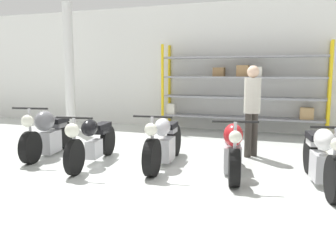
% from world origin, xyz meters
% --- Properties ---
extents(ground_plane, '(30.00, 30.00, 0.00)m').
position_xyz_m(ground_plane, '(0.00, 0.00, 0.00)').
color(ground_plane, silver).
extents(back_wall, '(30.00, 0.08, 3.60)m').
position_xyz_m(back_wall, '(0.00, 4.75, 1.80)').
color(back_wall, white).
rests_on(back_wall, ground_plane).
extents(shelving_rack, '(4.48, 0.63, 2.43)m').
position_xyz_m(shelving_rack, '(0.62, 4.38, 1.24)').
color(shelving_rack, yellow).
rests_on(shelving_rack, ground_plane).
extents(support_pillar, '(0.28, 0.28, 3.60)m').
position_xyz_m(support_pillar, '(-4.15, 3.27, 1.80)').
color(support_pillar, silver).
rests_on(support_pillar, ground_plane).
extents(motorcycle_grey, '(0.74, 1.95, 1.03)m').
position_xyz_m(motorcycle_grey, '(-2.49, 0.17, 0.45)').
color(motorcycle_grey, black).
rests_on(motorcycle_grey, ground_plane).
extents(motorcycle_black, '(0.65, 2.10, 0.96)m').
position_xyz_m(motorcycle_black, '(-1.27, -0.13, 0.45)').
color(motorcycle_black, black).
rests_on(motorcycle_black, ground_plane).
extents(motorcycle_silver, '(0.65, 2.15, 0.98)m').
position_xyz_m(motorcycle_silver, '(-0.03, 0.29, 0.42)').
color(motorcycle_silver, black).
rests_on(motorcycle_silver, ground_plane).
extents(motorcycle_red, '(0.79, 1.92, 0.98)m').
position_xyz_m(motorcycle_red, '(1.23, 0.14, 0.40)').
color(motorcycle_red, black).
rests_on(motorcycle_red, ground_plane).
extents(motorcycle_white, '(0.71, 2.06, 0.99)m').
position_xyz_m(motorcycle_white, '(2.58, -0.04, 0.45)').
color(motorcycle_white, black).
rests_on(motorcycle_white, ground_plane).
extents(person_browsing, '(0.44, 0.44, 1.79)m').
position_xyz_m(person_browsing, '(1.32, 1.54, 1.06)').
color(person_browsing, '#38332D').
rests_on(person_browsing, ground_plane).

